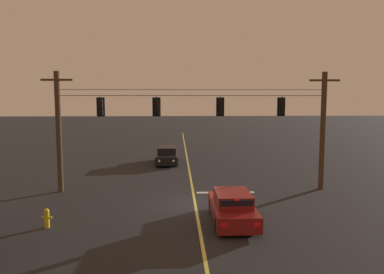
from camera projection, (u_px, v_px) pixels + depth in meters
ground_plane at (195, 204)px, 19.29m from camera, size 180.00×180.00×0.00m
lane_centre_stripe at (189, 170)px, 28.19m from camera, size 0.14×60.00×0.01m
stop_bar_paint at (225, 192)px, 21.72m from camera, size 3.40×0.36×0.01m
signal_span_assembly at (193, 129)px, 21.84m from camera, size 17.44×0.32×7.06m
traffic_light_leftmost at (100, 107)px, 21.45m from camera, size 0.48×0.41×1.22m
traffic_light_left_inner at (156, 107)px, 21.58m from camera, size 0.48×0.41×1.22m
traffic_light_centre at (221, 107)px, 21.74m from camera, size 0.48×0.41×1.22m
traffic_light_right_inner at (282, 107)px, 21.90m from camera, size 0.48×0.41×1.22m
car_waiting_near_lane at (232, 208)px, 16.56m from camera, size 1.80×4.33×1.39m
car_oncoming_lead at (167, 156)px, 31.20m from camera, size 1.80×4.42×1.39m
fire_hydrant at (47, 218)px, 15.82m from camera, size 0.44×0.22×0.84m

